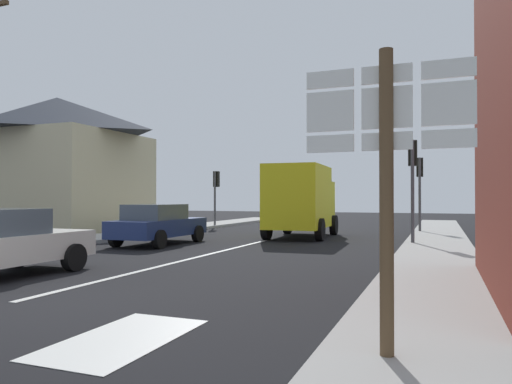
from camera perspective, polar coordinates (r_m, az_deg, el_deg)
ground_plane at (r=17.20m, az=-1.22°, el=-6.39°), size 80.00×80.00×0.00m
sidewalk_right at (r=13.92m, az=20.73°, el=-7.40°), size 2.21×44.00×0.14m
sidewalk_left at (r=18.99m, az=-21.94°, el=-5.59°), size 2.21×44.00×0.14m
lane_centre_stripe at (r=13.61m, az=-7.71°, el=-7.87°), size 0.16×12.00×0.01m
lane_turn_arrow at (r=6.25m, az=-15.59°, el=-16.47°), size 1.20×2.20×0.01m
clapboard_house_left at (r=27.98m, az=-22.63°, el=3.25°), size 8.59×8.11×7.13m
sedan_far at (r=17.83m, az=-11.60°, el=-3.72°), size 1.98×4.20×1.47m
delivery_truck at (r=20.64m, az=5.40°, el=-0.85°), size 2.69×5.10×3.05m
route_sign_post at (r=4.97m, az=15.31°, el=2.73°), size 1.66×0.14×3.20m
traffic_light_far_left at (r=27.70m, az=-4.79°, el=0.74°), size 0.30×0.49×3.24m
traffic_light_near_right at (r=17.79m, az=18.19°, el=2.76°), size 0.30×0.49×3.74m
traffic_light_far_right at (r=24.01m, az=18.95°, el=1.65°), size 0.30×0.49×3.61m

